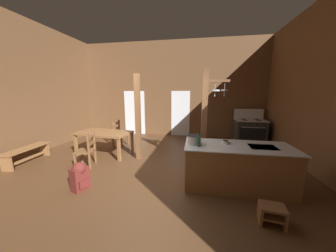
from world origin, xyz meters
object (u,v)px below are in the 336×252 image
(dining_table, at_px, (104,135))
(backpack, at_px, (80,175))
(mixing_bowl_on_counter, at_px, (226,142))
(kitchen_island, at_px, (236,166))
(stove_range, at_px, (250,131))
(step_stool, at_px, (272,213))
(bottle_tall_on_counter, at_px, (199,141))
(bench_along_left_wall, at_px, (27,152))
(ladderback_chair_near_window, at_px, (87,150))
(ladderback_chair_by_post, at_px, (119,134))
(stockpot_on_counter, at_px, (194,140))

(dining_table, height_order, backpack, dining_table)
(mixing_bowl_on_counter, bearing_deg, backpack, -164.60)
(kitchen_island, xyz_separation_m, stove_range, (1.20, 3.56, 0.03))
(step_stool, distance_m, dining_table, 4.79)
(stove_range, distance_m, bottle_tall_on_counter, 4.28)
(mixing_bowl_on_counter, bearing_deg, dining_table, 160.98)
(bench_along_left_wall, bearing_deg, ladderback_chair_near_window, 2.35)
(ladderback_chair_near_window, bearing_deg, kitchen_island, -5.99)
(ladderback_chair_by_post, bearing_deg, stove_range, 14.15)
(step_stool, relative_size, ladderback_chair_near_window, 0.42)
(backpack, bearing_deg, stockpot_on_counter, 16.29)
(stove_range, relative_size, backpack, 2.21)
(step_stool, relative_size, mixing_bowl_on_counter, 2.44)
(bench_along_left_wall, xyz_separation_m, stockpot_on_counter, (4.73, -0.34, 0.70))
(ladderback_chair_near_window, relative_size, bench_along_left_wall, 0.73)
(ladderback_chair_near_window, xyz_separation_m, mixing_bowl_on_counter, (3.53, -0.27, 0.49))
(dining_table, bearing_deg, stockpot_on_counter, -25.34)
(backpack, bearing_deg, mixing_bowl_on_counter, 15.40)
(step_stool, bearing_deg, bench_along_left_wall, 167.21)
(stove_range, xyz_separation_m, bench_along_left_wall, (-6.82, -3.24, -0.18))
(stove_range, relative_size, dining_table, 0.73)
(bottle_tall_on_counter, bearing_deg, ladderback_chair_by_post, 139.79)
(stove_range, height_order, bottle_tall_on_counter, stove_range)
(backpack, bearing_deg, stove_range, 44.11)
(ladderback_chair_near_window, bearing_deg, bench_along_left_wall, -177.65)
(stockpot_on_counter, relative_size, mixing_bowl_on_counter, 2.23)
(bottle_tall_on_counter, bearing_deg, stockpot_on_counter, 119.22)
(ladderback_chair_near_window, height_order, mixing_bowl_on_counter, mixing_bowl_on_counter)
(ladderback_chair_by_post, relative_size, bottle_tall_on_counter, 3.41)
(dining_table, relative_size, ladderback_chair_by_post, 1.90)
(ladderback_chair_near_window, height_order, stockpot_on_counter, stockpot_on_counter)
(step_stool, distance_m, backpack, 3.53)
(dining_table, xyz_separation_m, ladderback_chair_near_window, (0.04, -0.96, -0.20))
(step_stool, distance_m, ladderback_chair_near_window, 4.34)
(ladderback_chair_near_window, bearing_deg, bottle_tall_on_counter, -11.06)
(bench_along_left_wall, height_order, stockpot_on_counter, stockpot_on_counter)
(ladderback_chair_near_window, height_order, bottle_tall_on_counter, bottle_tall_on_counter)
(kitchen_island, xyz_separation_m, ladderback_chair_near_window, (-3.76, 0.39, -0.00))
(bench_along_left_wall, distance_m, bottle_tall_on_counter, 4.89)
(step_stool, relative_size, stockpot_on_counter, 1.10)
(kitchen_island, distance_m, ladderback_chair_by_post, 4.40)
(step_stool, distance_m, bench_along_left_wall, 6.10)
(ladderback_chair_by_post, bearing_deg, backpack, -79.20)
(dining_table, xyz_separation_m, ladderback_chair_by_post, (0.05, 0.96, -0.20))
(mixing_bowl_on_counter, bearing_deg, bottle_tall_on_counter, -152.14)
(bench_along_left_wall, xyz_separation_m, bottle_tall_on_counter, (4.82, -0.50, 0.72))
(step_stool, bearing_deg, mixing_bowl_on_counter, 115.79)
(stove_range, xyz_separation_m, bottle_tall_on_counter, (-2.01, -3.74, 0.54))
(backpack, xyz_separation_m, bottle_tall_on_counter, (2.37, 0.51, 0.71))
(step_stool, bearing_deg, backpack, 174.45)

